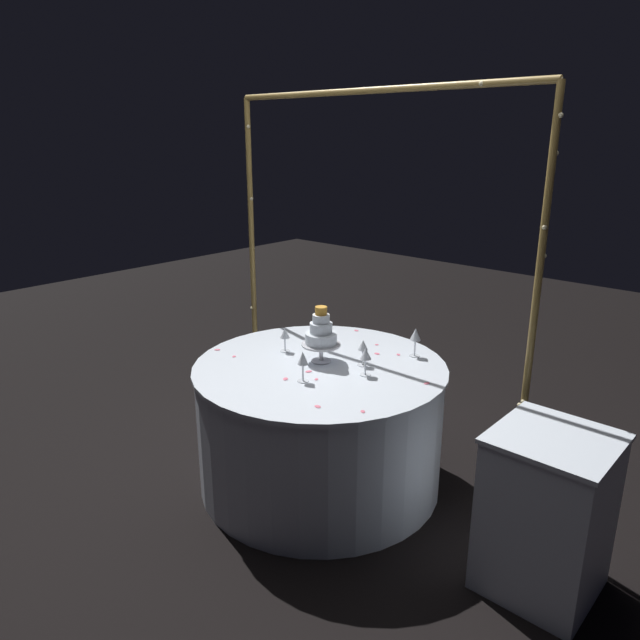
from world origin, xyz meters
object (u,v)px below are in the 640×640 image
at_px(wine_glass_2, 285,335).
at_px(wine_glass_3, 366,355).
at_px(main_table, 320,424).
at_px(decorative_arch, 369,230).
at_px(wine_glass_1, 303,360).
at_px(wine_glass_0, 363,347).
at_px(wine_glass_4, 415,335).
at_px(tiered_cake, 321,334).
at_px(side_table, 546,513).

height_order(wine_glass_2, wine_glass_3, wine_glass_3).
bearing_deg(main_table, decorative_arch, 89.83).
relative_size(wine_glass_1, wine_glass_2, 1.15).
height_order(wine_glass_0, wine_glass_1, wine_glass_1).
relative_size(main_table, wine_glass_2, 9.87).
height_order(wine_glass_2, wine_glass_4, wine_glass_4).
relative_size(tiered_cake, wine_glass_3, 2.11).
relative_size(decorative_arch, tiered_cake, 6.81).
xyz_separation_m(wine_glass_1, wine_glass_2, (-0.39, 0.25, -0.02)).
xyz_separation_m(side_table, wine_glass_0, (-1.13, 0.13, 0.47)).
bearing_deg(main_table, wine_glass_4, 55.86).
xyz_separation_m(side_table, tiered_cake, (-1.33, 0.01, 0.52)).
relative_size(wine_glass_3, wine_glass_4, 0.90).
height_order(tiered_cake, wine_glass_3, tiered_cake).
xyz_separation_m(tiered_cake, wine_glass_4, (0.35, 0.43, -0.04)).
bearing_deg(wine_glass_1, side_table, 11.94).
relative_size(decorative_arch, wine_glass_3, 14.39).
height_order(tiered_cake, wine_glass_1, tiered_cake).
bearing_deg(wine_glass_0, tiered_cake, -151.41).
bearing_deg(main_table, wine_glass_1, -69.21).
bearing_deg(wine_glass_0, main_table, -139.37).
distance_m(main_table, wine_glass_0, 0.53).
height_order(side_table, wine_glass_4, wine_glass_4).
distance_m(decorative_arch, wine_glass_0, 0.68).
height_order(side_table, wine_glass_1, wine_glass_1).
distance_m(wine_glass_1, wine_glass_4, 0.73).
bearing_deg(tiered_cake, wine_glass_3, 2.21).
bearing_deg(wine_glass_1, wine_glass_2, 146.77).
relative_size(decorative_arch, side_table, 2.92).
height_order(wine_glass_3, wine_glass_4, wine_glass_4).
bearing_deg(tiered_cake, wine_glass_4, 50.99).
bearing_deg(wine_glass_3, main_table, -169.25).
relative_size(decorative_arch, main_table, 1.56).
xyz_separation_m(tiered_cake, wine_glass_2, (-0.27, -0.02, -0.06)).
height_order(side_table, tiered_cake, tiered_cake).
bearing_deg(wine_glass_4, main_table, -124.14).
bearing_deg(tiered_cake, wine_glass_1, -66.81).
relative_size(wine_glass_2, wine_glass_4, 0.84).
xyz_separation_m(wine_glass_1, wine_glass_4, (0.23, 0.70, 0.01)).
xyz_separation_m(wine_glass_0, wine_glass_4, (0.14, 0.31, 0.02)).
bearing_deg(wine_glass_1, wine_glass_3, 56.12).
bearing_deg(tiered_cake, side_table, -0.55).
height_order(wine_glass_0, wine_glass_2, wine_glass_0).
xyz_separation_m(decorative_arch, wine_glass_2, (-0.30, -0.39, -0.60)).
relative_size(main_table, wine_glass_0, 9.52).
relative_size(side_table, wine_glass_3, 4.93).
distance_m(wine_glass_2, wine_glass_4, 0.76).
height_order(tiered_cake, wine_glass_2, tiered_cake).
bearing_deg(wine_glass_2, wine_glass_1, -33.23).
relative_size(decorative_arch, wine_glass_0, 14.82).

